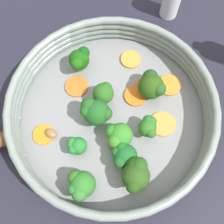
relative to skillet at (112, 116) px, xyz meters
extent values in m
plane|color=#201F2D|center=(0.00, 0.00, -0.01)|extent=(4.00, 4.00, 0.00)
cylinder|color=gray|center=(0.00, 0.00, 0.00)|extent=(0.35, 0.35, 0.02)
torus|color=gray|center=(0.00, 0.00, 0.01)|extent=(0.36, 0.36, 0.01)
torus|color=gray|center=(0.00, 0.00, 0.03)|extent=(0.36, 0.36, 0.01)
torus|color=gray|center=(0.00, 0.00, 0.04)|extent=(0.36, 0.36, 0.01)
torus|color=gray|center=(0.00, 0.00, 0.06)|extent=(0.36, 0.36, 0.01)
sphere|color=gray|center=(0.15, -0.07, 0.01)|extent=(0.01, 0.01, 0.01)
sphere|color=gray|center=(0.17, -0.01, 0.01)|extent=(0.01, 0.01, 0.01)
cylinder|color=orange|center=(0.12, -0.02, 0.01)|extent=(0.05, 0.05, 0.00)
cylinder|color=orange|center=(-0.12, 0.00, 0.01)|extent=(0.05, 0.05, 0.00)
cylinder|color=#F4903D|center=(-0.07, 0.06, 0.01)|extent=(0.05, 0.05, 0.00)
cylinder|color=orange|center=(0.03, -0.08, 0.01)|extent=(0.06, 0.06, 0.00)
cylinder|color=orange|center=(-0.06, -0.01, 0.01)|extent=(0.04, 0.04, 0.00)
cylinder|color=orange|center=(-0.09, -0.08, 0.01)|extent=(0.05, 0.05, 0.01)
cylinder|color=orange|center=(-0.08, -0.02, 0.01)|extent=(0.03, 0.03, 0.00)
cylinder|color=olive|center=(-0.08, -0.01, 0.01)|extent=(0.01, 0.01, 0.01)
sphere|color=#264A12|center=(-0.08, -0.01, 0.03)|extent=(0.05, 0.05, 0.05)
sphere|color=#1E401B|center=(-0.09, -0.02, 0.04)|extent=(0.03, 0.03, 0.03)
sphere|color=#214E1B|center=(-0.09, 0.01, 0.04)|extent=(0.02, 0.02, 0.02)
sphere|color=#2E4E11|center=(-0.09, 0.01, 0.04)|extent=(0.02, 0.02, 0.02)
cylinder|color=#6BA859|center=(0.10, 0.09, 0.02)|extent=(0.02, 0.02, 0.02)
sphere|color=#2A6D26|center=(0.10, 0.09, 0.04)|extent=(0.04, 0.04, 0.04)
sphere|color=#2D6D2A|center=(0.11, 0.10, 0.05)|extent=(0.02, 0.02, 0.02)
sphere|color=#2E651D|center=(0.11, 0.08, 0.04)|extent=(0.02, 0.02, 0.02)
sphere|color=#206B30|center=(0.11, 0.09, 0.05)|extent=(0.02, 0.02, 0.02)
cylinder|color=#7BAF6D|center=(0.03, -0.01, 0.02)|extent=(0.01, 0.01, 0.02)
sphere|color=#1C541E|center=(0.03, -0.01, 0.04)|extent=(0.05, 0.05, 0.05)
sphere|color=#1C5A1B|center=(0.04, -0.01, 0.05)|extent=(0.02, 0.02, 0.02)
sphere|color=#1F511F|center=(0.03, -0.02, 0.05)|extent=(0.03, 0.03, 0.03)
sphere|color=#1F4C18|center=(0.01, 0.01, 0.05)|extent=(0.02, 0.02, 0.02)
cylinder|color=#8BAA6A|center=(-0.04, 0.06, 0.02)|extent=(0.02, 0.02, 0.02)
sphere|color=#2A661F|center=(-0.04, 0.06, 0.03)|extent=(0.03, 0.03, 0.03)
sphere|color=#22691E|center=(-0.05, 0.05, 0.04)|extent=(0.02, 0.02, 0.02)
sphere|color=#2F5B1D|center=(-0.04, 0.07, 0.04)|extent=(0.02, 0.02, 0.02)
sphere|color=#236425|center=(-0.04, 0.05, 0.04)|extent=(0.02, 0.02, 0.02)
cylinder|color=#79A75E|center=(0.08, 0.03, 0.01)|extent=(0.01, 0.01, 0.01)
sphere|color=#23732C|center=(0.08, 0.03, 0.03)|extent=(0.03, 0.03, 0.03)
sphere|color=#2C6D31|center=(0.09, 0.02, 0.03)|extent=(0.02, 0.02, 0.02)
sphere|color=#247930|center=(0.09, 0.02, 0.03)|extent=(0.02, 0.02, 0.02)
sphere|color=#23752E|center=(0.09, 0.03, 0.03)|extent=(0.02, 0.02, 0.02)
cylinder|color=#6D9354|center=(0.01, -0.11, 0.02)|extent=(0.02, 0.02, 0.02)
sphere|color=#15500F|center=(0.01, -0.11, 0.04)|extent=(0.04, 0.04, 0.04)
sphere|color=#18500E|center=(0.00, -0.11, 0.05)|extent=(0.02, 0.02, 0.02)
sphere|color=#1A570F|center=(0.02, -0.10, 0.05)|extent=(0.02, 0.02, 0.02)
sphere|color=#104A11|center=(-0.01, -0.12, 0.05)|extent=(0.02, 0.02, 0.02)
cylinder|color=#61854D|center=(0.02, 0.12, 0.02)|extent=(0.01, 0.01, 0.02)
sphere|color=#264917|center=(0.02, 0.12, 0.04)|extent=(0.05, 0.05, 0.05)
sphere|color=#204310|center=(0.03, 0.13, 0.05)|extent=(0.02, 0.02, 0.02)
sphere|color=#1C4010|center=(0.02, 0.10, 0.05)|extent=(0.03, 0.03, 0.03)
sphere|color=#224916|center=(0.01, 0.11, 0.05)|extent=(0.03, 0.03, 0.03)
cylinder|color=#79A253|center=(0.02, 0.08, 0.01)|extent=(0.01, 0.01, 0.01)
sphere|color=#1A5A23|center=(0.02, 0.08, 0.03)|extent=(0.04, 0.04, 0.04)
sphere|color=#1B5221|center=(0.03, 0.09, 0.04)|extent=(0.02, 0.02, 0.02)
sphere|color=#206327|center=(0.03, 0.07, 0.04)|extent=(0.02, 0.02, 0.02)
sphere|color=#185E1B|center=(0.02, 0.07, 0.04)|extent=(0.02, 0.02, 0.02)
cylinder|color=#65934F|center=(0.00, -0.03, 0.02)|extent=(0.01, 0.01, 0.02)
sphere|color=#265D1C|center=(0.00, -0.03, 0.04)|extent=(0.04, 0.04, 0.04)
sphere|color=#26621B|center=(-0.01, -0.04, 0.04)|extent=(0.02, 0.02, 0.02)
sphere|color=#1E6020|center=(-0.01, -0.04, 0.04)|extent=(0.02, 0.02, 0.02)
cylinder|color=#759553|center=(0.01, 0.05, 0.01)|extent=(0.01, 0.01, 0.01)
sphere|color=#317E26|center=(0.01, 0.05, 0.03)|extent=(0.04, 0.04, 0.04)
sphere|color=#2A7524|center=(0.02, 0.03, 0.04)|extent=(0.02, 0.02, 0.02)
sphere|color=#377623|center=(0.02, 0.05, 0.04)|extent=(0.02, 0.02, 0.02)
ellipsoid|color=olive|center=(0.11, -0.02, 0.01)|extent=(0.03, 0.03, 0.01)
cylinder|color=white|center=(-0.23, -0.16, 0.03)|extent=(0.04, 0.04, 0.08)
camera|label=1|loc=(0.08, 0.14, 0.46)|focal=42.00mm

